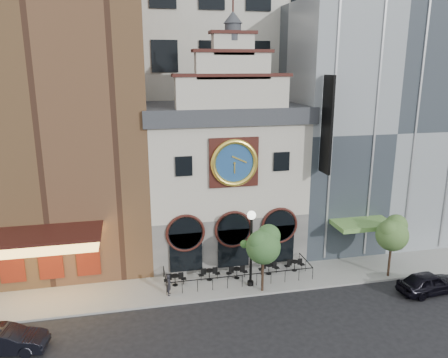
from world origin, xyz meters
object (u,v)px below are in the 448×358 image
object	(u,v)px
pedestrian	(169,285)
bistro_1	(209,274)
bistro_0	(175,279)
car_right	(429,283)
bistro_4	(295,265)
car_left	(6,340)
tree_right	(393,233)
bistro_2	(237,272)
bistro_3	(269,268)
lamppost	(251,240)
tree_left	(264,244)

from	to	relation	value
pedestrian	bistro_1	bearing A→B (deg)	-53.91
bistro_0	car_right	bearing A→B (deg)	-14.90
bistro_4	car_left	bearing A→B (deg)	-163.74
tree_right	car_right	bearing A→B (deg)	-62.07
bistro_2	tree_right	size ratio (longest dim) A/B	0.34
bistro_3	tree_right	bearing A→B (deg)	-13.83
bistro_3	bistro_4	xyz separation A→B (m)	(2.08, 0.12, 0.00)
bistro_4	pedestrian	xyz separation A→B (m)	(-9.65, -1.57, 0.28)
lamppost	car_right	bearing A→B (deg)	-39.29
tree_right	car_left	bearing A→B (deg)	-172.65
bistro_0	tree_left	distance (m)	6.88
bistro_1	tree_right	bearing A→B (deg)	-9.38
tree_left	lamppost	bearing A→B (deg)	125.71
bistro_3	tree_left	size ratio (longest dim) A/B	0.34
bistro_1	bistro_4	bearing A→B (deg)	0.62
car_right	tree_left	size ratio (longest dim) A/B	0.95
bistro_2	bistro_3	world-z (taller)	same
bistro_3	bistro_4	world-z (taller)	same
bistro_0	tree_right	bearing A→B (deg)	-6.90
tree_left	car_right	bearing A→B (deg)	-12.81
lamppost	tree_right	distance (m)	10.44
car_left	tree_left	size ratio (longest dim) A/B	0.93
bistro_0	bistro_3	distance (m)	7.03
bistro_0	car_right	distance (m)	17.64
lamppost	tree_left	distance (m)	1.09
bistro_1	bistro_2	world-z (taller)	same
car_right	tree_right	world-z (taller)	tree_right
bistro_1	pedestrian	world-z (taller)	pedestrian
bistro_0	tree_right	world-z (taller)	tree_right
lamppost	tree_right	bearing A→B (deg)	-27.42
pedestrian	tree_left	xyz separation A→B (m)	(6.41, -0.77, 2.70)
bistro_3	lamppost	xyz separation A→B (m)	(-1.80, -1.34, 2.97)
bistro_1	car_left	bearing A→B (deg)	-156.18
bistro_0	bistro_1	bearing A→B (deg)	6.22
bistro_1	car_right	world-z (taller)	car_right
bistro_0	bistro_3	bearing A→B (deg)	1.86
bistro_0	lamppost	world-z (taller)	lamppost
bistro_0	car_left	xyz separation A→B (m)	(-9.83, -5.18, 0.10)
bistro_1	lamppost	bearing A→B (deg)	-27.06
bistro_4	car_left	world-z (taller)	car_left
bistro_2	car_left	size ratio (longest dim) A/B	0.36
bistro_4	pedestrian	bearing A→B (deg)	-170.78
tree_left	tree_right	xyz separation A→B (m)	(9.78, 0.10, -0.04)
bistro_0	pedestrian	distance (m)	1.37
bistro_1	bistro_0	bearing A→B (deg)	-173.78
bistro_4	tree_right	xyz separation A→B (m)	(6.53, -2.24, 2.94)
bistro_0	bistro_2	size ratio (longest dim) A/B	1.00
car_right	tree_left	world-z (taller)	tree_left
car_right	lamppost	bearing A→B (deg)	68.47
pedestrian	tree_right	distance (m)	16.42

